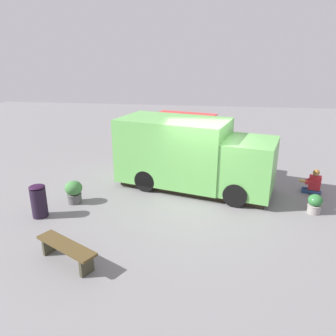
{
  "coord_description": "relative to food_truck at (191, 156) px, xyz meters",
  "views": [
    {
      "loc": [
        9.85,
        0.32,
        4.49
      ],
      "look_at": [
        0.75,
        -0.99,
        1.25
      ],
      "focal_mm": 34.88,
      "sensor_mm": 36.0,
      "label": 1
    }
  ],
  "objects": [
    {
      "name": "plaza_bench",
      "position": [
        4.83,
        -2.42,
        -0.79
      ],
      "size": [
        1.15,
        1.65,
        0.48
      ],
      "color": "#4E3D20",
      "rests_on": "ground_plane"
    },
    {
      "name": "trash_bin",
      "position": [
        2.83,
        -4.16,
        -0.66
      ],
      "size": [
        0.45,
        0.45,
        0.97
      ],
      "color": "black",
      "rests_on": "ground_plane"
    },
    {
      "name": "planter_flowering_far",
      "position": [
        1.48,
        3.79,
        -0.84
      ],
      "size": [
        0.41,
        0.41,
        0.59
      ],
      "color": "gray",
      "rests_on": "ground_plane"
    },
    {
      "name": "food_truck",
      "position": [
        0.0,
        0.0,
        0.0
      ],
      "size": [
        3.69,
        5.61,
        2.4
      ],
      "color": "#6ABA59",
      "rests_on": "ground_plane"
    },
    {
      "name": "planter_flowering_near",
      "position": [
        1.8,
        -3.55,
        -0.76
      ],
      "size": [
        0.54,
        0.54,
        0.73
      ],
      "color": "#555454",
      "rests_on": "ground_plane"
    },
    {
      "name": "person_customer",
      "position": [
        -0.08,
        4.15,
        -0.82
      ],
      "size": [
        0.56,
        0.79,
        0.85
      ],
      "color": "navy",
      "rests_on": "ground_plane"
    },
    {
      "name": "ground_plane",
      "position": [
        0.87,
        0.41,
        -1.15
      ],
      "size": [
        40.0,
        40.0,
        0.0
      ],
      "primitive_type": "plane",
      "color": "gray"
    }
  ]
}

